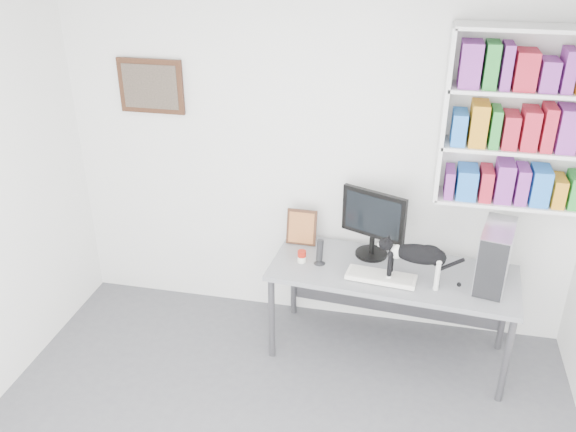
{
  "coord_description": "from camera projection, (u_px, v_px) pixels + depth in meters",
  "views": [
    {
      "loc": [
        0.7,
        -2.33,
        3.11
      ],
      "look_at": [
        -0.13,
        1.53,
        1.12
      ],
      "focal_mm": 38.0,
      "sensor_mm": 36.0,
      "label": 1
    }
  ],
  "objects": [
    {
      "name": "monitor",
      "position": [
        373.0,
        223.0,
        4.55
      ],
      "size": [
        0.57,
        0.42,
        0.54
      ],
      "primitive_type": "cube",
      "rotation": [
        0.0,
        0.0,
        -0.4
      ],
      "color": "black",
      "rests_on": "desk"
    },
    {
      "name": "room",
      "position": [
        248.0,
        315.0,
        2.96
      ],
      "size": [
        4.01,
        4.01,
        2.7
      ],
      "color": "#57575C",
      "rests_on": "ground"
    },
    {
      "name": "soup_can",
      "position": [
        302.0,
        257.0,
        4.55
      ],
      "size": [
        0.08,
        0.08,
        0.09
      ],
      "primitive_type": "cylinder",
      "rotation": [
        0.0,
        0.0,
        0.27
      ],
      "color": "#A91B0E",
      "rests_on": "desk"
    },
    {
      "name": "speaker",
      "position": [
        320.0,
        252.0,
        4.51
      ],
      "size": [
        0.1,
        0.1,
        0.2
      ],
      "primitive_type": "cylinder",
      "rotation": [
        0.0,
        0.0,
        -0.15
      ],
      "color": "black",
      "rests_on": "desk"
    },
    {
      "name": "keyboard",
      "position": [
        381.0,
        277.0,
        4.35
      ],
      "size": [
        0.51,
        0.24,
        0.04
      ],
      "primitive_type": "cube",
      "rotation": [
        0.0,
        0.0,
        -0.1
      ],
      "color": "white",
      "rests_on": "desk"
    },
    {
      "name": "leaning_print",
      "position": [
        302.0,
        227.0,
        4.77
      ],
      "size": [
        0.24,
        0.1,
        0.29
      ],
      "primitive_type": "cube",
      "rotation": [
        0.0,
        0.0,
        -0.02
      ],
      "color": "#402514",
      "rests_on": "desk"
    },
    {
      "name": "desk",
      "position": [
        389.0,
        313.0,
        4.63
      ],
      "size": [
        1.84,
        0.84,
        0.75
      ],
      "primitive_type": "cube",
      "rotation": [
        0.0,
        0.0,
        -0.08
      ],
      "color": "gray",
      "rests_on": "room"
    },
    {
      "name": "bookshelf",
      "position": [
        520.0,
        120.0,
        4.09
      ],
      "size": [
        1.03,
        0.28,
        1.24
      ],
      "primitive_type": "cube",
      "color": "silver",
      "rests_on": "room"
    },
    {
      "name": "pc_tower",
      "position": [
        495.0,
        256.0,
        4.21
      ],
      "size": [
        0.29,
        0.48,
        0.45
      ],
      "primitive_type": "cube",
      "rotation": [
        0.0,
        0.0,
        -0.21
      ],
      "color": "#B9B9BE",
      "rests_on": "desk"
    },
    {
      "name": "cat",
      "position": [
        416.0,
        264.0,
        4.23
      ],
      "size": [
        0.54,
        0.19,
        0.33
      ],
      "primitive_type": null,
      "rotation": [
        0.0,
        0.0,
        -0.1
      ],
      "color": "black",
      "rests_on": "desk"
    },
    {
      "name": "wall_art",
      "position": [
        151.0,
        86.0,
        4.67
      ],
      "size": [
        0.52,
        0.04,
        0.42
      ],
      "primitive_type": "cube",
      "color": "#402514",
      "rests_on": "room"
    }
  ]
}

